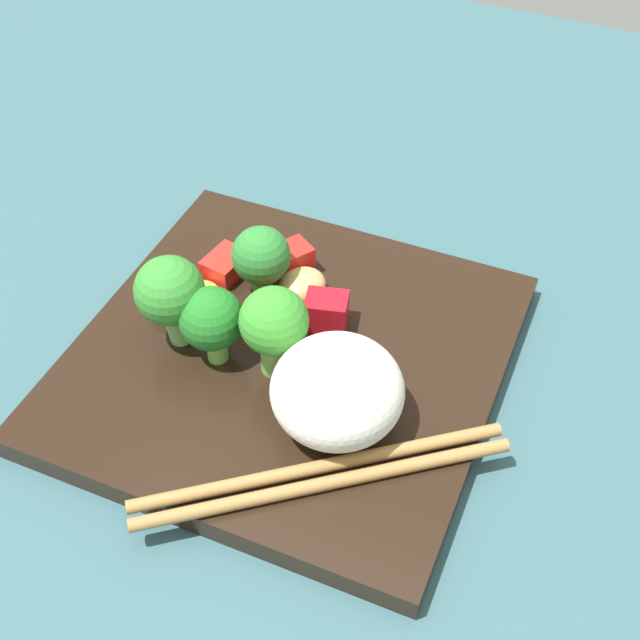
{
  "coord_description": "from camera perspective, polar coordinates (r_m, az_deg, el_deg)",
  "views": [
    {
      "loc": [
        -32.44,
        -16.8,
        40.81
      ],
      "look_at": [
        1.53,
        -1.49,
        3.55
      ],
      "focal_mm": 48.54,
      "sensor_mm": 36.0,
      "label": 1
    }
  ],
  "objects": [
    {
      "name": "ground_plane",
      "position": [
        0.56,
        -2.05,
        -3.89
      ],
      "size": [
        110.0,
        110.0,
        2.0
      ],
      "primitive_type": "cube",
      "color": "#31555C"
    },
    {
      "name": "square_plate",
      "position": [
        0.54,
        -2.1,
        -2.66
      ],
      "size": [
        26.07,
        26.07,
        1.55
      ],
      "primitive_type": "cube",
      "rotation": [
        0.0,
        0.0,
        0.02
      ],
      "color": "black",
      "rests_on": "ground_plane"
    },
    {
      "name": "rice_mound",
      "position": [
        0.48,
        1.14,
        -4.67
      ],
      "size": [
        10.14,
        10.1,
        5.41
      ],
      "primitive_type": "ellipsoid",
      "rotation": [
        0.0,
        0.0,
        3.6
      ],
      "color": "white",
      "rests_on": "square_plate"
    },
    {
      "name": "broccoli_floret_0",
      "position": [
        0.55,
        -3.91,
        4.14
      ],
      "size": [
        3.83,
        3.83,
        5.3
      ],
      "color": "#589A42",
      "rests_on": "square_plate"
    },
    {
      "name": "broccoli_floret_1",
      "position": [
        0.52,
        -7.18,
        -0.0
      ],
      "size": [
        3.93,
        3.93,
        5.11
      ],
      "color": "#71BE4D",
      "rests_on": "square_plate"
    },
    {
      "name": "broccoli_floret_2",
      "position": [
        0.52,
        -9.87,
        1.76
      ],
      "size": [
        4.28,
        4.28,
        6.39
      ],
      "color": "#7ABD60",
      "rests_on": "square_plate"
    },
    {
      "name": "broccoli_floret_3",
      "position": [
        0.5,
        -3.17,
        -0.3
      ],
      "size": [
        4.09,
        4.09,
        6.31
      ],
      "color": "#7EBC58",
      "rests_on": "square_plate"
    },
    {
      "name": "carrot_slice_0",
      "position": [
        0.57,
        -7.89,
        1.59
      ],
      "size": [
        2.81,
        2.81,
        0.52
      ],
      "primitive_type": "cylinder",
      "rotation": [
        0.0,
        0.0,
        6.17
      ],
      "color": "orange",
      "rests_on": "square_plate"
    },
    {
      "name": "carrot_slice_1",
      "position": [
        0.56,
        -6.53,
        0.18
      ],
      "size": [
        3.02,
        3.02,
        0.45
      ],
      "primitive_type": "cylinder",
      "rotation": [
        0.0,
        0.0,
        3.95
      ],
      "color": "orange",
      "rests_on": "square_plate"
    },
    {
      "name": "carrot_slice_2",
      "position": [
        0.6,
        -4.21,
        4.55
      ],
      "size": [
        3.0,
        3.0,
        0.71
      ],
      "primitive_type": "cylinder",
      "rotation": [
        0.0,
        0.0,
        1.24
      ],
      "color": "orange",
      "rests_on": "square_plate"
    },
    {
      "name": "pepper_chunk_0",
      "position": [
        0.58,
        -1.77,
        4.01
      ],
      "size": [
        2.99,
        2.92,
        2.13
      ],
      "primitive_type": "cube",
      "rotation": [
        0.0,
        0.0,
        2.58
      ],
      "color": "red",
      "rests_on": "square_plate"
    },
    {
      "name": "pepper_chunk_1",
      "position": [
        0.54,
        -2.74,
        0.12
      ],
      "size": [
        3.53,
        3.54,
        1.84
      ],
      "primitive_type": "cube",
      "rotation": [
        0.0,
        0.0,
        5.41
      ],
      "color": "red",
      "rests_on": "square_plate"
    },
    {
      "name": "pepper_chunk_2",
      "position": [
        0.54,
        0.43,
        0.56
      ],
      "size": [
        2.69,
        3.09,
        2.28
      ],
      "primitive_type": "cube",
      "rotation": [
        0.0,
        0.0,
        4.97
      ],
      "color": "red",
      "rests_on": "square_plate"
    },
    {
      "name": "pepper_chunk_3",
      "position": [
        0.58,
        -9.86,
        2.61
      ],
      "size": [
        3.49,
        3.4,
        1.44
      ],
      "primitive_type": "cube",
      "rotation": [
        0.0,
        0.0,
        2.57
      ],
      "color": "red",
      "rests_on": "square_plate"
    },
    {
      "name": "pepper_chunk_4",
      "position": [
        0.59,
        -6.24,
        3.61
      ],
      "size": [
        3.25,
        2.68,
        1.51
      ],
      "primitive_type": "cube",
      "rotation": [
        0.0,
        0.0,
        2.99
      ],
      "color": "red",
      "rests_on": "square_plate"
    },
    {
      "name": "chicken_piece_0",
      "position": [
        0.56,
        -1.16,
        2.27
      ],
      "size": [
        3.99,
        3.79,
        1.95
      ],
      "primitive_type": "ellipsoid",
      "rotation": [
        0.0,
        0.0,
        5.98
      ],
      "color": "tan",
      "rests_on": "square_plate"
    },
    {
      "name": "chicken_piece_2",
      "position": [
        0.56,
        -10.04,
        1.15
      ],
      "size": [
        3.4,
        3.43,
        1.87
      ],
      "primitive_type": "ellipsoid",
      "rotation": [
        0.0,
        0.0,
        2.2
      ],
      "color": "tan",
      "rests_on": "square_plate"
    },
    {
      "name": "chopstick_pair",
      "position": [
        0.47,
        0.17,
        -10.2
      ],
      "size": [
        14.52,
        17.54,
        0.77
      ],
      "rotation": [
        0.0,
        0.0,
        5.39
      ],
      "color": "olive",
      "rests_on": "square_plate"
    }
  ]
}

